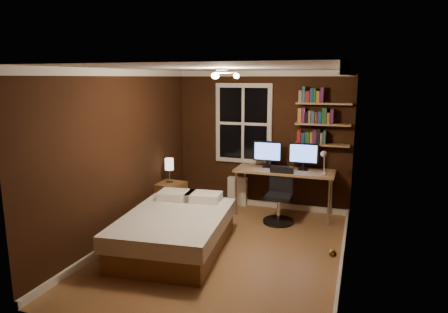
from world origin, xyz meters
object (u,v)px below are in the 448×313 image
(office_chair, at_px, (279,202))
(radiator, at_px, (237,191))
(desk_lamp, at_px, (324,162))
(monitor_right, at_px, (303,157))
(bedside_lamp, at_px, (169,171))
(nightstand, at_px, (170,199))
(bed, at_px, (175,231))
(monitor_left, at_px, (267,154))
(desk, at_px, (284,173))

(office_chair, bearing_deg, radiator, 145.01)
(desk_lamp, bearing_deg, monitor_right, 143.15)
(bedside_lamp, bearing_deg, nightstand, 0.00)
(monitor_right, height_order, desk_lamp, monitor_right)
(bedside_lamp, distance_m, monitor_right, 2.33)
(bed, xyz_separation_m, desk_lamp, (1.83, 1.76, 0.76))
(office_chair, bearing_deg, bed, -127.14)
(bed, bearing_deg, desk_lamp, 37.68)
(bed, relative_size, monitor_left, 3.95)
(desk, bearing_deg, monitor_right, 15.76)
(bed, bearing_deg, radiator, 77.70)
(nightstand, bearing_deg, desk_lamp, 17.53)
(monitor_right, relative_size, office_chair, 0.56)
(monitor_right, xyz_separation_m, desk_lamp, (0.37, -0.28, -0.02))
(desk, bearing_deg, monitor_left, 165.48)
(bed, distance_m, monitor_right, 2.62)
(monitor_left, xyz_separation_m, office_chair, (0.33, -0.49, -0.70))
(desk, bearing_deg, nightstand, -161.11)
(bed, relative_size, desk_lamp, 4.59)
(monitor_left, distance_m, office_chair, 0.92)
(radiator, height_order, desk_lamp, desk_lamp)
(bedside_lamp, distance_m, desk_lamp, 2.62)
(radiator, xyz_separation_m, monitor_left, (0.60, -0.15, 0.77))
(monitor_left, relative_size, monitor_right, 1.00)
(bed, distance_m, monitor_left, 2.33)
(bedside_lamp, xyz_separation_m, desk_lamp, (2.56, 0.46, 0.24))
(bed, xyz_separation_m, office_chair, (1.16, 1.55, 0.07))
(monitor_right, bearing_deg, monitor_left, 180.00)
(monitor_left, distance_m, monitor_right, 0.63)
(desk, distance_m, office_chair, 0.58)
(monitor_left, distance_m, desk_lamp, 1.04)
(bed, xyz_separation_m, radiator, (0.24, 2.19, -0.00))
(radiator, bearing_deg, bed, -96.13)
(desk_lamp, bearing_deg, desk, 164.03)
(monitor_right, bearing_deg, radiator, 172.97)
(nightstand, distance_m, desk_lamp, 2.71)
(nightstand, distance_m, office_chair, 1.91)
(desk, bearing_deg, office_chair, -89.80)
(desk, relative_size, desk_lamp, 3.87)
(bed, height_order, monitor_right, monitor_right)
(desk, xyz_separation_m, monitor_right, (0.30, 0.09, 0.30))
(bedside_lamp, height_order, office_chair, bedside_lamp)
(bed, relative_size, desk, 1.19)
(bed, height_order, desk, desk)
(monitor_left, bearing_deg, nightstand, -154.90)
(monitor_right, distance_m, office_chair, 0.91)
(bed, xyz_separation_m, bedside_lamp, (-0.73, 1.30, 0.52))
(bed, distance_m, desk, 2.32)
(nightstand, distance_m, desk, 2.05)
(bed, bearing_deg, nightstand, 113.16)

